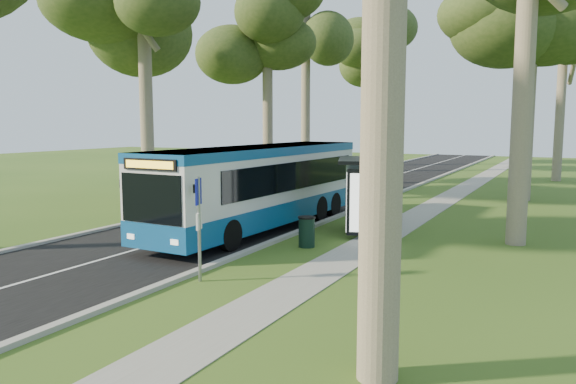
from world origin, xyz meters
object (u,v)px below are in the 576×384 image
Objects in this scene: bus_stop_sign at (199,217)px; litter_bin at (307,232)px; car_white at (316,166)px; car_silver at (307,167)px; bus_shelter at (362,181)px; bus at (261,187)px.

bus_stop_sign is 5.21m from litter_bin.
car_white is 1.01× the size of car_silver.
car_white is at bearing 97.95° from bus_shelter.
bus_stop_sign reaches higher than car_silver.
litter_bin is at bearing -73.48° from car_silver.
bus_stop_sign is at bearing -70.46° from bus.
car_silver is (-10.70, 22.63, 0.22)m from litter_bin.
bus_shelter is at bearing 72.93° from litter_bin.
bus is 22.75m from car_white.
bus_shelter is 23.54m from car_white.
bus reaches higher than litter_bin.
litter_bin is 25.04m from car_silver.
car_silver is at bearing 115.29° from litter_bin.
car_white is 0.98m from car_silver.
litter_bin is at bearing -127.66° from bus_shelter.
bus is 7.41m from bus_stop_sign.
car_silver is (-11.59, 19.74, -1.25)m from bus_shelter.
bus_stop_sign is at bearing -47.05° from car_white.
bus reaches higher than car_white.
bus is at bearing 90.89° from bus_stop_sign.
bus is 11.96× the size of litter_bin.
bus_stop_sign is 0.62× the size of car_silver.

